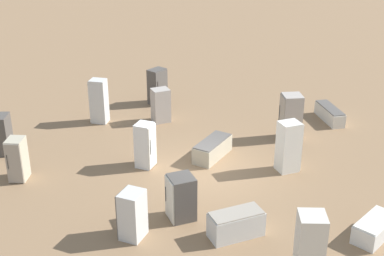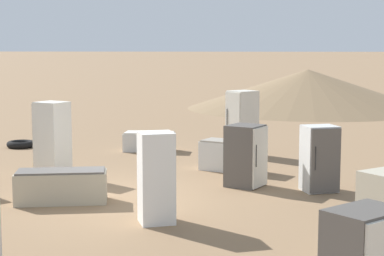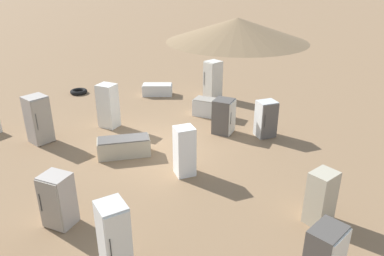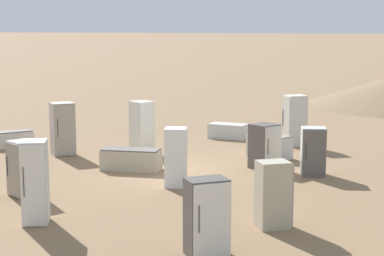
{
  "view_description": "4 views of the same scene",
  "coord_description": "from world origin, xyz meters",
  "px_view_note": "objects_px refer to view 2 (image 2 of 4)",
  "views": [
    {
      "loc": [
        11.1,
        -12.37,
        9.15
      ],
      "look_at": [
        -1.39,
        0.66,
        1.11
      ],
      "focal_mm": 50.0,
      "sensor_mm": 36.0,
      "label": 1
    },
    {
      "loc": [
        -13.2,
        -3.16,
        3.17
      ],
      "look_at": [
        1.44,
        -1.38,
        1.31
      ],
      "focal_mm": 60.0,
      "sensor_mm": 36.0,
      "label": 2
    },
    {
      "loc": [
        -12.66,
        -1.5,
        6.36
      ],
      "look_at": [
        0.15,
        -1.37,
        0.7
      ],
      "focal_mm": 35.0,
      "sensor_mm": 36.0,
      "label": 3
    },
    {
      "loc": [
        -17.71,
        -9.03,
        4.41
      ],
      "look_at": [
        -0.35,
        -0.87,
        1.41
      ],
      "focal_mm": 60.0,
      "sensor_mm": 36.0,
      "label": 4
    }
  ],
  "objects_px": {
    "discarded_fridge_1": "(149,142)",
    "discarded_fridge_11": "(61,186)",
    "discarded_fridge_6": "(156,178)",
    "discarded_fridge_0": "(242,123)",
    "discarded_fridge_3": "(231,156)",
    "scrap_tire": "(21,144)",
    "discarded_fridge_5": "(246,156)",
    "discarded_fridge_10": "(320,159)",
    "discarded_fridge_9": "(52,139)"
  },
  "relations": [
    {
      "from": "discarded_fridge_1",
      "to": "discarded_fridge_10",
      "type": "bearing_deg",
      "value": -137.06
    },
    {
      "from": "discarded_fridge_1",
      "to": "scrap_tire",
      "type": "bearing_deg",
      "value": 86.47
    },
    {
      "from": "discarded_fridge_1",
      "to": "discarded_fridge_5",
      "type": "relative_size",
      "value": 1.09
    },
    {
      "from": "discarded_fridge_1",
      "to": "discarded_fridge_6",
      "type": "xyz_separation_m",
      "value": [
        -8.0,
        -1.65,
        0.54
      ]
    },
    {
      "from": "discarded_fridge_10",
      "to": "discarded_fridge_3",
      "type": "bearing_deg",
      "value": -66.29
    },
    {
      "from": "discarded_fridge_3",
      "to": "discarded_fridge_10",
      "type": "xyz_separation_m",
      "value": [
        -2.12,
        -2.08,
        0.34
      ]
    },
    {
      "from": "discarded_fridge_0",
      "to": "scrap_tire",
      "type": "xyz_separation_m",
      "value": [
        0.63,
        7.08,
        -0.85
      ]
    },
    {
      "from": "discarded_fridge_0",
      "to": "discarded_fridge_11",
      "type": "height_order",
      "value": "discarded_fridge_0"
    },
    {
      "from": "scrap_tire",
      "to": "discarded_fridge_11",
      "type": "bearing_deg",
      "value": -152.25
    },
    {
      "from": "discarded_fridge_6",
      "to": "discarded_fridge_11",
      "type": "relative_size",
      "value": 0.85
    },
    {
      "from": "discarded_fridge_1",
      "to": "scrap_tire",
      "type": "relative_size",
      "value": 1.74
    },
    {
      "from": "discarded_fridge_1",
      "to": "discarded_fridge_6",
      "type": "relative_size",
      "value": 0.92
    },
    {
      "from": "discarded_fridge_5",
      "to": "discarded_fridge_11",
      "type": "height_order",
      "value": "discarded_fridge_5"
    },
    {
      "from": "discarded_fridge_6",
      "to": "scrap_tire",
      "type": "bearing_deg",
      "value": 103.66
    },
    {
      "from": "discarded_fridge_9",
      "to": "discarded_fridge_1",
      "type": "bearing_deg",
      "value": 3.45
    },
    {
      "from": "discarded_fridge_5",
      "to": "scrap_tire",
      "type": "distance_m",
      "value": 8.88
    },
    {
      "from": "scrap_tire",
      "to": "discarded_fridge_5",
      "type": "bearing_deg",
      "value": -123.8
    },
    {
      "from": "discarded_fridge_0",
      "to": "discarded_fridge_9",
      "type": "distance_m",
      "value": 5.84
    },
    {
      "from": "discarded_fridge_0",
      "to": "discarded_fridge_10",
      "type": "xyz_separation_m",
      "value": [
        -4.62,
        -1.92,
        -0.22
      ]
    },
    {
      "from": "discarded_fridge_3",
      "to": "discarded_fridge_9",
      "type": "bearing_deg",
      "value": -51.18
    },
    {
      "from": "discarded_fridge_1",
      "to": "discarded_fridge_10",
      "type": "height_order",
      "value": "discarded_fridge_10"
    },
    {
      "from": "discarded_fridge_10",
      "to": "discarded_fridge_0",
      "type": "bearing_deg",
      "value": -88.2
    },
    {
      "from": "scrap_tire",
      "to": "discarded_fridge_0",
      "type": "bearing_deg",
      "value": -95.11
    },
    {
      "from": "discarded_fridge_3",
      "to": "scrap_tire",
      "type": "bearing_deg",
      "value": -91.1
    },
    {
      "from": "discarded_fridge_6",
      "to": "discarded_fridge_0",
      "type": "bearing_deg",
      "value": 58.99
    },
    {
      "from": "discarded_fridge_3",
      "to": "discarded_fridge_5",
      "type": "xyz_separation_m",
      "value": [
        -1.8,
        -0.44,
        0.32
      ]
    },
    {
      "from": "discarded_fridge_10",
      "to": "scrap_tire",
      "type": "height_order",
      "value": "discarded_fridge_10"
    },
    {
      "from": "discarded_fridge_1",
      "to": "discarded_fridge_10",
      "type": "relative_size",
      "value": 1.05
    },
    {
      "from": "discarded_fridge_9",
      "to": "discarded_fridge_6",
      "type": "bearing_deg",
      "value": -114.43
    },
    {
      "from": "discarded_fridge_11",
      "to": "scrap_tire",
      "type": "height_order",
      "value": "discarded_fridge_11"
    },
    {
      "from": "discarded_fridge_1",
      "to": "discarded_fridge_5",
      "type": "distance_m",
      "value": 5.68
    },
    {
      "from": "discarded_fridge_1",
      "to": "discarded_fridge_9",
      "type": "relative_size",
      "value": 0.83
    },
    {
      "from": "discarded_fridge_0",
      "to": "discarded_fridge_10",
      "type": "distance_m",
      "value": 5.0
    },
    {
      "from": "discarded_fridge_1",
      "to": "scrap_tire",
      "type": "distance_m",
      "value": 4.23
    },
    {
      "from": "discarded_fridge_1",
      "to": "discarded_fridge_11",
      "type": "xyz_separation_m",
      "value": [
        -6.74,
        0.56,
        0.04
      ]
    },
    {
      "from": "discarded_fridge_0",
      "to": "discarded_fridge_6",
      "type": "xyz_separation_m",
      "value": [
        -7.58,
        1.22,
        -0.13
      ]
    },
    {
      "from": "discarded_fridge_10",
      "to": "scrap_tire",
      "type": "bearing_deg",
      "value": -51.0
    },
    {
      "from": "discarded_fridge_5",
      "to": "discarded_fridge_3",
      "type": "bearing_deg",
      "value": -141.82
    },
    {
      "from": "discarded_fridge_0",
      "to": "discarded_fridge_6",
      "type": "distance_m",
      "value": 7.68
    },
    {
      "from": "discarded_fridge_3",
      "to": "scrap_tire",
      "type": "height_order",
      "value": "discarded_fridge_3"
    },
    {
      "from": "discarded_fridge_0",
      "to": "discarded_fridge_3",
      "type": "distance_m",
      "value": 2.56
    },
    {
      "from": "discarded_fridge_0",
      "to": "discarded_fridge_3",
      "type": "xyz_separation_m",
      "value": [
        -2.5,
        0.16,
        -0.56
      ]
    },
    {
      "from": "discarded_fridge_3",
      "to": "discarded_fridge_5",
      "type": "height_order",
      "value": "discarded_fridge_5"
    },
    {
      "from": "discarded_fridge_3",
      "to": "discarded_fridge_5",
      "type": "bearing_deg",
      "value": 36.89
    },
    {
      "from": "discarded_fridge_3",
      "to": "scrap_tire",
      "type": "distance_m",
      "value": 7.6
    },
    {
      "from": "discarded_fridge_9",
      "to": "scrap_tire",
      "type": "bearing_deg",
      "value": 55.82
    },
    {
      "from": "discarded_fridge_1",
      "to": "discarded_fridge_11",
      "type": "height_order",
      "value": "discarded_fridge_11"
    },
    {
      "from": "discarded_fridge_9",
      "to": "discarded_fridge_10",
      "type": "xyz_separation_m",
      "value": [
        -0.91,
        -6.43,
        -0.19
      ]
    },
    {
      "from": "discarded_fridge_11",
      "to": "discarded_fridge_6",
      "type": "bearing_deg",
      "value": 47.08
    },
    {
      "from": "discarded_fridge_10",
      "to": "discarded_fridge_11",
      "type": "relative_size",
      "value": 0.75
    }
  ]
}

